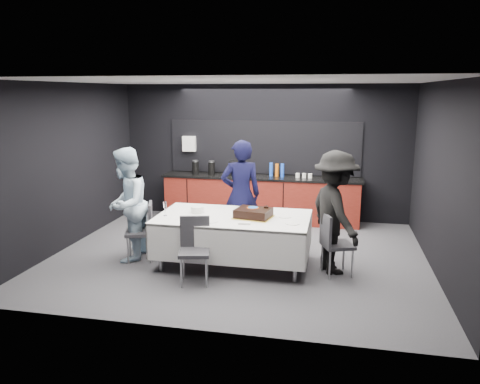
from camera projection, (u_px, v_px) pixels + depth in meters
name	position (u px, v px, depth m)	size (l,w,h in m)	color
ground	(239.00, 256.00, 7.69)	(6.00, 6.00, 0.00)	#46464C
room_shell	(239.00, 143.00, 7.30)	(6.04, 5.04, 2.82)	white
kitchenette	(260.00, 195.00, 9.70)	(4.10, 0.64, 2.05)	#5E150E
party_table	(233.00, 225.00, 7.17)	(2.32, 1.32, 0.78)	#99999E
cake_assembly	(253.00, 213.00, 7.04)	(0.62, 0.54, 0.17)	yellow
plate_stack	(197.00, 210.00, 7.33)	(0.20, 0.20, 0.10)	white
loose_plate_near	(211.00, 221.00, 6.84)	(0.21, 0.21, 0.01)	white
loose_plate_right_a	(285.00, 217.00, 7.10)	(0.20, 0.20, 0.01)	white
loose_plate_right_b	(293.00, 223.00, 6.73)	(0.21, 0.21, 0.01)	white
loose_plate_far	(248.00, 210.00, 7.46)	(0.20, 0.20, 0.01)	white
fork_pile	(244.00, 223.00, 6.71)	(0.18, 0.11, 0.03)	white
champagne_flute	(165.00, 206.00, 7.13)	(0.06, 0.06, 0.22)	white
chair_left	(144.00, 227.00, 7.42)	(0.54, 0.54, 0.92)	#2F2F34
chair_right	(333.00, 240.00, 6.79)	(0.54, 0.54, 0.92)	#2F2F34
chair_near	(195.00, 245.00, 6.56)	(0.50, 0.50, 0.92)	#2F2F34
person_center	(241.00, 195.00, 7.91)	(0.68, 0.45, 1.86)	black
person_left	(126.00, 204.00, 7.37)	(0.87, 0.68, 1.80)	silver
person_right	(335.00, 213.00, 6.84)	(1.17, 0.67, 1.82)	black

